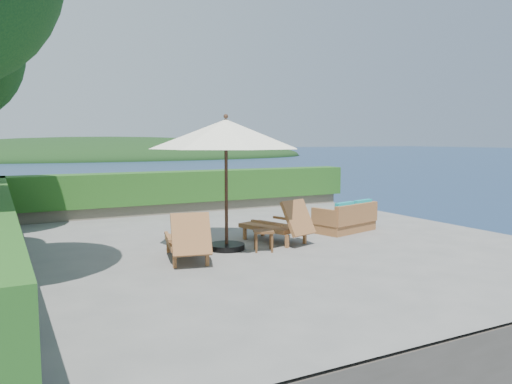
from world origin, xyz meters
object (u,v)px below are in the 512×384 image
lounge_left (187,240)px  lounge_right (279,224)px  patio_umbrella (226,135)px  side_table (263,234)px  wicker_loveseat (346,219)px

lounge_left → lounge_right: (2.50, 0.69, 0.01)m
patio_umbrella → lounge_right: size_ratio=1.94×
lounge_right → side_table: 0.98m
side_table → wicker_loveseat: 3.16m
wicker_loveseat → patio_umbrella: bearing=172.8°
lounge_right → wicker_loveseat: size_ratio=1.05×
lounge_left → lounge_right: bearing=27.9°
patio_umbrella → lounge_right: (1.39, 0.11, -2.04)m
side_table → wicker_loveseat: (2.99, 1.01, -0.05)m
patio_umbrella → lounge_right: 2.48m
lounge_left → wicker_loveseat: 4.86m
lounge_right → side_table: (-0.76, -0.62, -0.06)m
lounge_right → side_table: bearing=-158.7°
lounge_right → wicker_loveseat: (2.24, 0.39, -0.11)m
wicker_loveseat → lounge_right: bearing=174.9°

